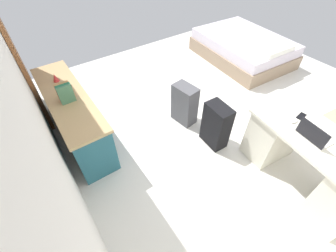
# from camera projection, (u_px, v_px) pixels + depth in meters

# --- Properties ---
(ground_plane) EXTENTS (5.84, 5.84, 0.00)m
(ground_plane) POSITION_uv_depth(u_px,v_px,m) (226.00, 117.00, 3.62)
(ground_plane) COLOR silver
(wall_back) EXTENTS (4.57, 0.10, 2.57)m
(wall_back) POSITION_uv_depth(u_px,v_px,m) (30.00, 117.00, 1.73)
(wall_back) COLOR silver
(wall_back) RESTS_ON ground_plane
(door_wooden) EXTENTS (0.88, 0.05, 2.04)m
(door_wooden) POSITION_uv_depth(u_px,v_px,m) (17.00, 55.00, 2.95)
(door_wooden) COLOR brown
(door_wooden) RESTS_ON ground_plane
(desk) EXTENTS (1.51, 0.82, 0.74)m
(desk) POSITION_uv_depth(u_px,v_px,m) (307.00, 160.00, 2.55)
(desk) COLOR silver
(desk) RESTS_ON ground_plane
(credenza) EXTENTS (1.80, 0.48, 0.73)m
(credenza) POSITION_uv_depth(u_px,v_px,m) (74.00, 116.00, 3.09)
(credenza) COLOR #235B6B
(credenza) RESTS_ON ground_plane
(bed) EXTENTS (1.99, 1.52, 0.58)m
(bed) POSITION_uv_depth(u_px,v_px,m) (243.00, 48.00, 4.76)
(bed) COLOR gray
(bed) RESTS_ON ground_plane
(suitcase_black) EXTENTS (0.37, 0.24, 0.65)m
(suitcase_black) POSITION_uv_depth(u_px,v_px,m) (216.00, 126.00, 3.02)
(suitcase_black) COLOR black
(suitcase_black) RESTS_ON ground_plane
(suitcase_spare_grey) EXTENTS (0.39, 0.27, 0.62)m
(suitcase_spare_grey) POSITION_uv_depth(u_px,v_px,m) (185.00, 104.00, 3.35)
(suitcase_spare_grey) COLOR #4C4C51
(suitcase_spare_grey) RESTS_ON ground_plane
(laptop) EXTENTS (0.33, 0.26, 0.21)m
(laptop) POSITION_uv_depth(u_px,v_px,m) (314.00, 135.00, 2.28)
(laptop) COLOR silver
(laptop) RESTS_ON desk
(computer_mouse) EXTENTS (0.07, 0.11, 0.03)m
(computer_mouse) POSITION_uv_depth(u_px,v_px,m) (294.00, 121.00, 2.48)
(computer_mouse) COLOR white
(computer_mouse) RESTS_ON desk
(cell_phone_by_mouse) EXTENTS (0.08, 0.14, 0.01)m
(cell_phone_by_mouse) POSITION_uv_depth(u_px,v_px,m) (301.00, 116.00, 2.54)
(cell_phone_by_mouse) COLOR black
(cell_phone_by_mouse) RESTS_ON desk
(book_row) EXTENTS (0.15, 0.17, 0.24)m
(book_row) POSITION_uv_depth(u_px,v_px,m) (65.00, 92.00, 2.69)
(book_row) COLOR #467958
(book_row) RESTS_ON credenza
(figurine_small) EXTENTS (0.08, 0.08, 0.11)m
(figurine_small) POSITION_uv_depth(u_px,v_px,m) (55.00, 78.00, 3.01)
(figurine_small) COLOR red
(figurine_small) RESTS_ON credenza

